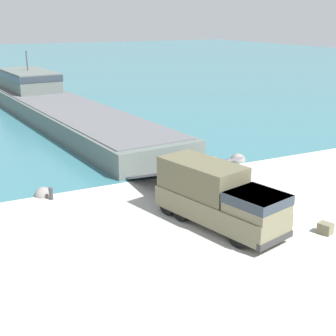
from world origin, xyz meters
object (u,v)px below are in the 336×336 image
object	(u,v)px
mooring_bollard	(51,193)
military_truck	(218,196)
soldier_on_ramp	(259,202)
cargo_crate	(325,228)
landing_craft	(57,105)
moored_boat_a	(31,83)

from	to	relation	value
mooring_bollard	military_truck	bearing A→B (deg)	-47.36
soldier_on_ramp	cargo_crate	size ratio (longest dim) A/B	2.53
military_truck	soldier_on_ramp	distance (m)	2.54
landing_craft	soldier_on_ramp	world-z (taller)	landing_craft
military_truck	landing_craft	bearing A→B (deg)	167.03
military_truck	mooring_bollard	world-z (taller)	military_truck
landing_craft	cargo_crate	xyz separation A→B (m)	(5.02, -34.70, -1.21)
landing_craft	cargo_crate	distance (m)	35.08
mooring_bollard	cargo_crate	size ratio (longest dim) A/B	1.18
soldier_on_ramp	moored_boat_a	world-z (taller)	soldier_on_ramp
soldier_on_ramp	moored_boat_a	size ratio (longest dim) A/B	0.24
landing_craft	moored_boat_a	size ratio (longest dim) A/B	5.99
soldier_on_ramp	cargo_crate	distance (m)	3.63
military_truck	mooring_bollard	size ratio (longest dim) A/B	9.81
military_truck	cargo_crate	distance (m)	5.68
landing_craft	soldier_on_ramp	xyz separation A→B (m)	(3.07, -31.72, -0.50)
soldier_on_ramp	mooring_bollard	world-z (taller)	soldier_on_ramp
mooring_bollard	cargo_crate	world-z (taller)	mooring_bollard
military_truck	moored_boat_a	size ratio (longest dim) A/B	1.09
soldier_on_ramp	landing_craft	bearing A→B (deg)	-0.81
military_truck	moored_boat_a	bearing A→B (deg)	164.18
landing_craft	military_truck	xyz separation A→B (m)	(0.65, -31.34, 0.15)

